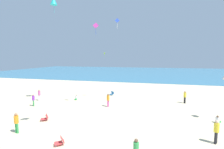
{
  "coord_description": "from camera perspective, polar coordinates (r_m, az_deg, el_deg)",
  "views": [
    {
      "loc": [
        4.81,
        -10.55,
        6.0
      ],
      "look_at": [
        0.0,
        8.8,
        3.91
      ],
      "focal_mm": 25.8,
      "sensor_mm": 36.0,
      "label": 1
    }
  ],
  "objects": [
    {
      "name": "kite_magenta",
      "position": [
        19.65,
        -5.78,
        16.79
      ],
      "size": [
        0.71,
        0.22,
        1.39
      ],
      "rotation": [
        0.0,
        0.0,
        6.14
      ],
      "color": "#DB3DA8"
    },
    {
      "name": "person_3",
      "position": [
        22.39,
        -26.11,
        -7.87
      ],
      "size": [
        0.42,
        0.42,
        1.51
      ],
      "rotation": [
        0.0,
        0.0,
        4.04
      ],
      "color": "green",
      "rests_on": "ground_plane"
    },
    {
      "name": "beach_chair_near_camera",
      "position": [
        12.52,
        -17.9,
        -21.6
      ],
      "size": [
        0.84,
        0.8,
        0.59
      ],
      "rotation": [
        0.0,
        0.0,
        3.75
      ],
      "color": "#D13D3D",
      "rests_on": "ground_plane"
    },
    {
      "name": "kite_lime",
      "position": [
        43.27,
        -2.69,
        7.44
      ],
      "size": [
        0.52,
        0.27,
        1.28
      ],
      "rotation": [
        0.0,
        0.0,
        6.04
      ],
      "color": "#99DB33"
    },
    {
      "name": "beach_chair_far_right",
      "position": [
        17.18,
        -22.61,
        -14.01
      ],
      "size": [
        0.85,
        0.81,
        0.59
      ],
      "rotation": [
        0.0,
        0.0,
        3.63
      ],
      "color": "#D13D3D",
      "rests_on": "ground_plane"
    },
    {
      "name": "kite_blue",
      "position": [
        22.22,
        1.86,
        18.46
      ],
      "size": [
        0.63,
        0.18,
        1.39
      ],
      "rotation": [
        0.0,
        0.0,
        3.53
      ],
      "color": "blue"
    },
    {
      "name": "person_1",
      "position": [
        19.88,
        -1.39,
        -8.75
      ],
      "size": [
        0.41,
        0.41,
        1.63
      ],
      "rotation": [
        0.0,
        0.0,
        5.95
      ],
      "color": "#D8599E",
      "rests_on": "ground_plane"
    },
    {
      "name": "person_7",
      "position": [
        13.89,
        33.04,
        -16.18
      ],
      "size": [
        0.47,
        0.47,
        1.7
      ],
      "rotation": [
        0.0,
        0.0,
        5.67
      ],
      "color": "black",
      "rests_on": "ground_plane"
    },
    {
      "name": "person_8",
      "position": [
        15.32,
        -30.78,
        -14.11
      ],
      "size": [
        0.4,
        0.4,
        1.65
      ],
      "rotation": [
        0.0,
        0.0,
        1.33
      ],
      "color": "green",
      "rests_on": "ground_plane"
    },
    {
      "name": "beach_chair_mid_beach",
      "position": [
        26.03,
        -0.01,
        -6.67
      ],
      "size": [
        0.81,
        0.81,
        0.62
      ],
      "rotation": [
        0.0,
        0.0,
        4.11
      ],
      "color": "#2370B2",
      "rests_on": "ground_plane"
    },
    {
      "name": "person_5",
      "position": [
        18.27,
        33.35,
        -13.34
      ],
      "size": [
        0.61,
        0.58,
        0.7
      ],
      "rotation": [
        0.0,
        0.0,
        0.71
      ],
      "color": "white",
      "rests_on": "ground_plane"
    },
    {
      "name": "kite_teal",
      "position": [
        23.03,
        -19.97,
        23.4
      ],
      "size": [
        1.07,
        1.06,
        1.97
      ],
      "rotation": [
        0.0,
        0.0,
        1.26
      ],
      "color": "#1EADAD"
    },
    {
      "name": "ground_plane",
      "position": [
        21.94,
        0.77,
        -9.87
      ],
      "size": [
        120.0,
        120.0,
        0.0
      ],
      "primitive_type": "plane",
      "color": "beige"
    },
    {
      "name": "person_0",
      "position": [
        23.45,
        24.42,
        -7.01
      ],
      "size": [
        0.42,
        0.42,
        1.63
      ],
      "rotation": [
        0.0,
        0.0,
        0.37
      ],
      "color": "black",
      "rests_on": "ground_plane"
    },
    {
      "name": "ocean_water",
      "position": [
        68.57,
        9.89,
        0.91
      ],
      "size": [
        120.0,
        60.0,
        0.05
      ],
      "primitive_type": "cube",
      "color": "teal",
      "rests_on": "ground_plane"
    },
    {
      "name": "person_4",
      "position": [
        24.81,
        -24.38,
        -6.38
      ],
      "size": [
        0.44,
        0.44,
        1.58
      ],
      "rotation": [
        0.0,
        0.0,
        2.25
      ],
      "color": "white",
      "rests_on": "ground_plane"
    },
    {
      "name": "person_6",
      "position": [
        23.88,
        -12.45,
        -7.99
      ],
      "size": [
        0.38,
        0.62,
        0.78
      ],
      "rotation": [
        0.0,
        0.0,
        4.74
      ],
      "color": "white",
      "rests_on": "ground_plane"
    }
  ]
}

